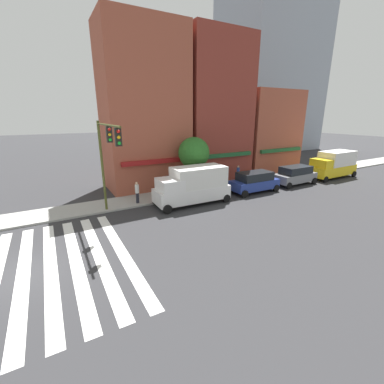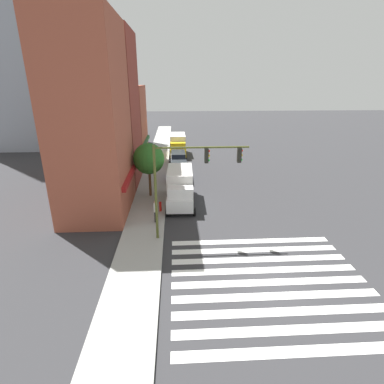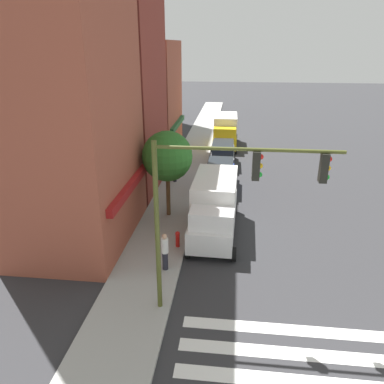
% 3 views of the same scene
% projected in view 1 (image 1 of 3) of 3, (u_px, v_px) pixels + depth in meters
% --- Properties ---
extents(ground_plane, '(200.00, 200.00, 0.00)m').
position_uv_depth(ground_plane, '(23.00, 274.00, 11.90)').
color(ground_plane, '#2D2D30').
extents(sidewalk_left, '(120.00, 3.00, 0.15)m').
position_uv_depth(sidewalk_left, '(29.00, 218.00, 18.13)').
color(sidewalk_left, '#9E9E99').
rests_on(sidewalk_left, ground_plane).
extents(crosswalk_stripes, '(9.59, 10.80, 0.01)m').
position_uv_depth(crosswalk_stripes, '(23.00, 274.00, 11.90)').
color(crosswalk_stripes, silver).
rests_on(crosswalk_stripes, ground_plane).
extents(storefront_row, '(23.62, 5.30, 15.10)m').
position_uv_depth(storefront_row, '(207.00, 117.00, 27.62)').
color(storefront_row, '#9E4C38').
rests_on(storefront_row, ground_plane).
extents(tower_distant, '(19.05, 13.41, 42.64)m').
position_uv_depth(tower_distant, '(273.00, 38.00, 49.96)').
color(tower_distant, '#939EAD').
rests_on(tower_distant, ground_plane).
extents(traffic_signal, '(0.32, 6.13, 6.69)m').
position_uv_depth(traffic_signal, '(107.00, 150.00, 16.40)').
color(traffic_signal, '#474C1E').
rests_on(traffic_signal, ground_plane).
extents(box_truck_white, '(6.26, 2.42, 3.04)m').
position_uv_depth(box_truck_white, '(193.00, 185.00, 20.87)').
color(box_truck_white, white).
rests_on(box_truck_white, ground_plane).
extents(suv_blue, '(4.73, 2.12, 1.94)m').
position_uv_depth(suv_blue, '(254.00, 181.00, 24.17)').
color(suv_blue, navy).
rests_on(suv_blue, ground_plane).
extents(suv_grey, '(4.72, 2.12, 1.94)m').
position_uv_depth(suv_grey, '(295.00, 175.00, 26.82)').
color(suv_grey, slate).
rests_on(suv_grey, ground_plane).
extents(box_truck_yellow, '(6.23, 2.42, 3.04)m').
position_uv_depth(box_truck_yellow, '(333.00, 164.00, 29.66)').
color(box_truck_yellow, yellow).
rests_on(box_truck_yellow, ground_plane).
extents(pedestrian_white_shirt, '(0.32, 0.32, 1.77)m').
position_uv_depth(pedestrian_white_shirt, '(137.00, 192.00, 20.73)').
color(pedestrian_white_shirt, '#23232D').
rests_on(pedestrian_white_shirt, sidewalk_left).
extents(pedestrian_blue_shirt, '(0.32, 0.32, 1.77)m').
position_uv_depth(pedestrian_blue_shirt, '(238.00, 173.00, 27.28)').
color(pedestrian_blue_shirt, '#23232D').
rests_on(pedestrian_blue_shirt, sidewalk_left).
extents(fire_hydrant, '(0.24, 0.24, 0.84)m').
position_uv_depth(fire_hydrant, '(162.00, 195.00, 21.62)').
color(fire_hydrant, red).
rests_on(fire_hydrant, sidewalk_left).
extents(street_tree, '(2.85, 2.85, 5.02)m').
position_uv_depth(street_tree, '(194.00, 153.00, 23.38)').
color(street_tree, brown).
rests_on(street_tree, sidewalk_left).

